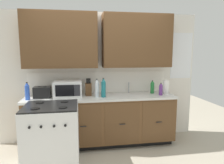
# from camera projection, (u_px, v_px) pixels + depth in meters

# --- Properties ---
(ground_plane) EXTENTS (8.00, 8.00, 0.00)m
(ground_plane) POSITION_uv_depth(u_px,v_px,m) (103.00, 152.00, 3.44)
(ground_plane) COLOR #B2A893
(wall_unit) EXTENTS (3.82, 0.40, 2.42)m
(wall_unit) POSITION_uv_depth(u_px,v_px,m) (100.00, 55.00, 3.68)
(wall_unit) COLOR white
(wall_unit) RESTS_ON ground_plane
(counter_run) EXTENTS (2.65, 0.64, 0.91)m
(counter_run) POSITION_uv_depth(u_px,v_px,m) (101.00, 120.00, 3.66)
(counter_run) COLOR black
(counter_run) RESTS_ON ground_plane
(stove_range) EXTENTS (0.76, 0.68, 0.95)m
(stove_range) POSITION_uv_depth(u_px,v_px,m) (52.00, 137.00, 2.92)
(stove_range) COLOR white
(stove_range) RESTS_ON ground_plane
(microwave) EXTENTS (0.48, 0.37, 0.28)m
(microwave) POSITION_uv_depth(u_px,v_px,m) (68.00, 89.00, 3.52)
(microwave) COLOR white
(microwave) RESTS_ON counter_run
(toaster) EXTENTS (0.28, 0.18, 0.19)m
(toaster) POSITION_uv_depth(u_px,v_px,m) (42.00, 92.00, 3.44)
(toaster) COLOR black
(toaster) RESTS_ON counter_run
(knife_block) EXTENTS (0.11, 0.14, 0.31)m
(knife_block) POSITION_uv_depth(u_px,v_px,m) (88.00, 89.00, 3.62)
(knife_block) COLOR #52361E
(knife_block) RESTS_ON counter_run
(sink_faucet) EXTENTS (0.02, 0.02, 0.20)m
(sink_faucet) POSITION_uv_depth(u_px,v_px,m) (129.00, 87.00, 3.87)
(sink_faucet) COLOR #B2B5BA
(sink_faucet) RESTS_ON counter_run
(paper_towel_roll) EXTENTS (0.12, 0.12, 0.26)m
(paper_towel_roll) POSITION_uv_depth(u_px,v_px,m) (166.00, 87.00, 3.75)
(paper_towel_roll) COLOR white
(paper_towel_roll) RESTS_ON counter_run
(bottle_clear) EXTENTS (0.07, 0.07, 0.32)m
(bottle_clear) POSITION_uv_depth(u_px,v_px,m) (97.00, 88.00, 3.48)
(bottle_clear) COLOR silver
(bottle_clear) RESTS_ON counter_run
(bottle_blue) EXTENTS (0.07, 0.07, 0.29)m
(bottle_blue) POSITION_uv_depth(u_px,v_px,m) (27.00, 91.00, 3.28)
(bottle_blue) COLOR blue
(bottle_blue) RESTS_ON counter_run
(bottle_green) EXTENTS (0.07, 0.07, 0.25)m
(bottle_green) POSITION_uv_depth(u_px,v_px,m) (152.00, 87.00, 3.81)
(bottle_green) COLOR #237A38
(bottle_green) RESTS_ON counter_run
(bottle_violet) EXTENTS (0.07, 0.07, 0.22)m
(bottle_violet) POSITION_uv_depth(u_px,v_px,m) (161.00, 89.00, 3.65)
(bottle_violet) COLOR #663384
(bottle_violet) RESTS_ON counter_run
(bottle_teal) EXTENTS (0.08, 0.08, 0.33)m
(bottle_teal) POSITION_uv_depth(u_px,v_px,m) (103.00, 88.00, 3.47)
(bottle_teal) COLOR #1E707A
(bottle_teal) RESTS_ON counter_run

